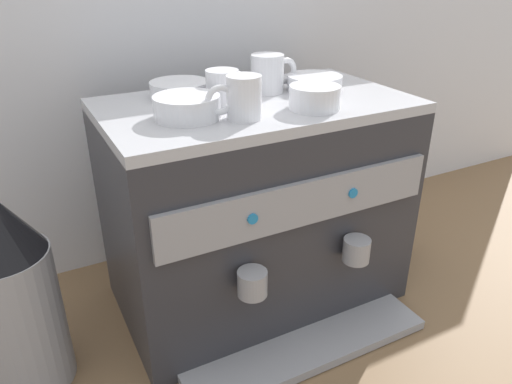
# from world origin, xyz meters

# --- Properties ---
(ground_plane) EXTENTS (4.00, 4.00, 0.00)m
(ground_plane) POSITION_xyz_m (0.00, 0.00, 0.00)
(ground_plane) COLOR brown
(tiled_backsplash_wall) EXTENTS (2.80, 0.03, 0.91)m
(tiled_backsplash_wall) POSITION_xyz_m (0.00, 0.32, 0.46)
(tiled_backsplash_wall) COLOR silver
(tiled_backsplash_wall) RESTS_ON ground_plane
(espresso_machine) EXTENTS (0.63, 0.48, 0.48)m
(espresso_machine) POSITION_xyz_m (0.00, -0.00, 0.24)
(espresso_machine) COLOR #2D2D33
(espresso_machine) RESTS_ON ground_plane
(ceramic_cup_0) EXTENTS (0.10, 0.06, 0.08)m
(ceramic_cup_0) POSITION_xyz_m (-0.08, -0.10, 0.52)
(ceramic_cup_0) COLOR white
(ceramic_cup_0) RESTS_ON espresso_machine
(ceramic_cup_1) EXTENTS (0.10, 0.07, 0.07)m
(ceramic_cup_1) POSITION_xyz_m (-0.07, 0.01, 0.52)
(ceramic_cup_1) COLOR white
(ceramic_cup_1) RESTS_ON espresso_machine
(ceramic_cup_2) EXTENTS (0.11, 0.07, 0.08)m
(ceramic_cup_2) POSITION_xyz_m (0.06, 0.05, 0.52)
(ceramic_cup_2) COLOR white
(ceramic_cup_2) RESTS_ON espresso_machine
(ceramic_bowl_0) EXTENTS (0.12, 0.12, 0.03)m
(ceramic_bowl_0) POSITION_xyz_m (0.15, 0.01, 0.50)
(ceramic_bowl_0) COLOR white
(ceramic_bowl_0) RESTS_ON espresso_machine
(ceramic_bowl_1) EXTENTS (0.12, 0.12, 0.04)m
(ceramic_bowl_1) POSITION_xyz_m (-0.16, -0.05, 0.50)
(ceramic_bowl_1) COLOR white
(ceramic_bowl_1) RESTS_ON espresso_machine
(ceramic_bowl_2) EXTENTS (0.10, 0.10, 0.04)m
(ceramic_bowl_2) POSITION_xyz_m (0.07, -0.10, 0.50)
(ceramic_bowl_2) COLOR white
(ceramic_bowl_2) RESTS_ON espresso_machine
(ceramic_bowl_3) EXTENTS (0.12, 0.12, 0.03)m
(ceramic_bowl_3) POSITION_xyz_m (-0.13, 0.09, 0.50)
(ceramic_bowl_3) COLOR white
(ceramic_bowl_3) RESTS_ON espresso_machine
(coffee_grinder) EXTENTS (0.17, 0.17, 0.41)m
(coffee_grinder) POSITION_xyz_m (-0.52, -0.04, 0.20)
(coffee_grinder) COLOR #939399
(coffee_grinder) RESTS_ON ground_plane
(milk_pitcher) EXTENTS (0.10, 0.10, 0.15)m
(milk_pitcher) POSITION_xyz_m (0.45, 0.00, 0.08)
(milk_pitcher) COLOR #B7B7BC
(milk_pitcher) RESTS_ON ground_plane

